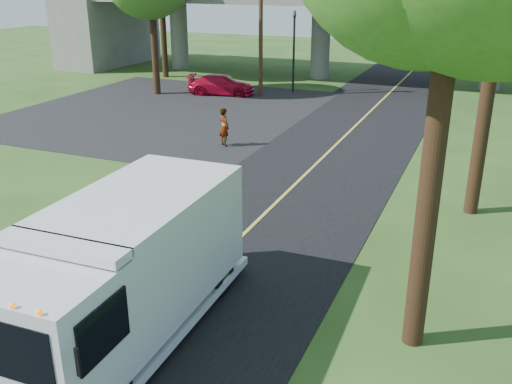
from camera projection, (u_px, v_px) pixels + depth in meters
The scene contains 11 objects.
ground at pixel (167, 310), 13.38m from camera, with size 120.00×120.00×0.00m, color #2A4619.
road at pixel (302, 178), 21.98m from camera, with size 7.00×90.00×0.02m, color black.
parking_lot at pixel (165, 110), 32.85m from camera, with size 16.00×18.00×0.01m, color black.
lane_line at pixel (302, 177), 21.98m from camera, with size 0.12×90.00×0.01m, color gold.
overpass at pixel (405, 18), 39.29m from camera, with size 54.00×10.00×7.30m.
traffic_signal at pixel (294, 43), 36.78m from camera, with size 0.18×0.22×5.20m.
utility_pole at pixel (261, 22), 35.11m from camera, with size 1.60×0.26×9.00m.
step_van at pixel (123, 269), 11.82m from camera, with size 2.84×7.31×3.04m.
red_sedan at pixel (221, 85), 37.03m from camera, with size 1.77×4.34×1.26m, color #B60B26.
silver_sedan at pixel (55, 258), 14.28m from camera, with size 1.50×4.31×1.42m, color gray.
pedestrian at pixel (224, 127), 25.80m from camera, with size 0.64×0.42×1.76m, color gray.
Camera 1 is at (6.40, -9.79, 7.38)m, focal length 40.00 mm.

